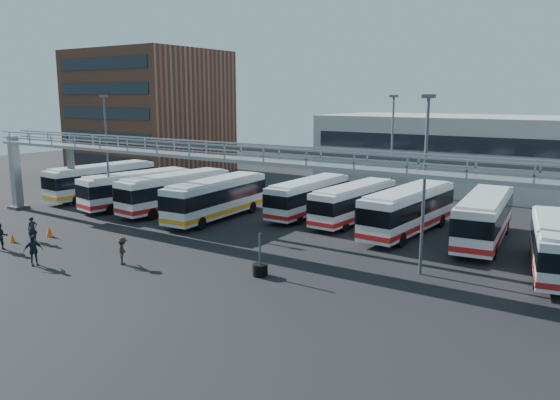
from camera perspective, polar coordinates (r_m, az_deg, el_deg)
The scene contains 23 objects.
ground at distance 33.00m, azimuth -10.19°, elevation -7.21°, with size 140.00×140.00×0.00m, color black.
gantry at distance 36.16m, azimuth -4.06°, elevation 3.47°, with size 51.40×5.15×7.10m.
apartment_building at distance 76.72m, azimuth -13.47°, elevation 8.95°, with size 18.00×15.00×16.00m, color #91553D.
warehouse at distance 61.68m, azimuth 24.13°, elevation 4.19°, with size 42.00×14.00×8.00m, color #9E9E99.
light_pole_left at distance 48.84m, azimuth -17.64°, elevation 5.16°, with size 0.70×0.35×10.21m.
light_pole_mid at distance 31.48m, azimuth 14.89°, elevation 2.44°, with size 0.70×0.35×10.21m.
light_pole_back at distance 48.22m, azimuth 11.61°, elevation 5.38°, with size 0.70×0.35×10.21m.
bus_0 at distance 57.25m, azimuth -18.14°, elevation 2.02°, with size 3.51×11.41×3.41m.
bus_1 at distance 51.76m, azimuth -14.66°, elevation 1.23°, with size 4.35×11.03×3.27m.
bus_2 at distance 49.16m, azimuth -10.89°, elevation 0.97°, with size 3.58×11.33×3.38m.
bus_3 at distance 45.45m, azimuth -6.66°, elevation 0.31°, with size 3.19×11.32×3.40m.
bus_4 at distance 46.61m, azimuth 3.04°, elevation 0.44°, with size 2.47×10.31×3.13m.
bus_5 at distance 44.42m, azimuth 7.78°, elevation -0.17°, with size 3.06×10.40×3.12m.
bus_6 at distance 41.36m, azimuth 13.27°, elevation -0.92°, with size 3.38×11.50×3.45m.
bus_7 at distance 40.32m, azimuth 20.57°, elevation -1.64°, with size 3.71×11.50×3.43m.
bus_8 at distance 35.20m, azimuth 26.86°, elevation -4.19°, with size 4.20×10.45×3.09m.
pedestrian_a at distance 42.22m, azimuth -24.45°, elevation -2.79°, with size 0.65×0.43×1.78m, color black.
pedestrian_b at distance 40.79m, azimuth -27.16°, elevation -3.43°, with size 0.89×0.69×1.83m, color #241E29.
pedestrian_c at distance 34.65m, azimuth -16.12°, elevation -5.12°, with size 1.10×0.63×1.71m, color #332422.
pedestrian_d at distance 36.29m, azimuth -24.39°, elevation -4.83°, with size 1.09×0.45×1.86m, color #1C2732.
cone_left at distance 42.73m, azimuth -26.18°, elevation -3.57°, with size 0.40×0.40×0.63m, color orange.
cone_right at distance 43.23m, azimuth -22.97°, elevation -3.07°, with size 0.48×0.48×0.76m, color orange.
tire_stack at distance 31.38m, azimuth -2.10°, elevation -7.17°, with size 0.88×0.88×2.52m.
Camera 1 is at (21.83, -22.58, 10.11)m, focal length 35.00 mm.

